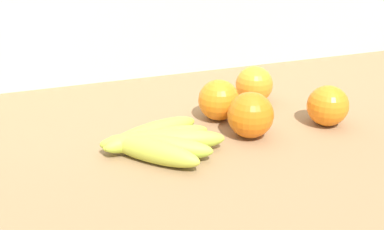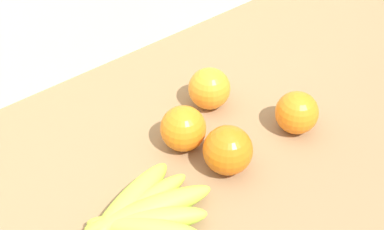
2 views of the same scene
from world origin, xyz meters
The scene contains 6 objects.
wall_back centered at (0.00, 0.39, 0.65)m, with size 2.17×0.06×1.30m, color silver.
banana_bunch centered at (-0.05, -0.02, 0.93)m, with size 0.21×0.17×0.04m.
orange_right centered at (0.20, 0.12, 0.95)m, with size 0.08×0.08×0.08m, color orange.
orange_far_right centered at (0.12, -0.02, 0.95)m, with size 0.08×0.08×0.08m, color orange.
orange_front centered at (0.28, -0.02, 0.94)m, with size 0.08×0.08×0.08m, color orange.
orange_back_left centered at (0.10, 0.07, 0.95)m, with size 0.08×0.08×0.08m, color orange.
Camera 1 is at (-0.19, -0.60, 1.24)m, focal length 38.76 mm.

